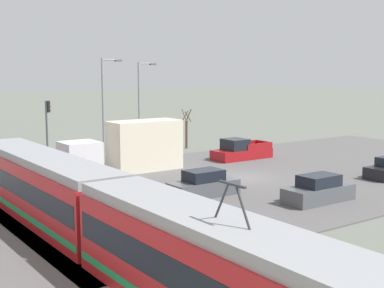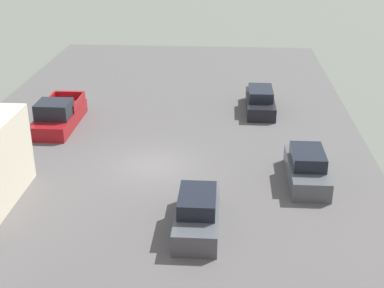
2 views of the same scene
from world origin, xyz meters
name	(u,v)px [view 1 (image 1 of 2)]	position (x,y,z in m)	size (l,w,h in m)	color
ground_plane	(246,179)	(0.00, 0.00, 0.00)	(320.00, 320.00, 0.00)	#60665B
road_surface	(246,178)	(0.00, 0.00, 0.04)	(23.10, 51.86, 0.08)	#565454
rail_bed	(33,211)	(0.00, 15.12, 0.05)	(67.15, 4.40, 0.22)	slate
light_rail_tram	(110,220)	(-9.18, 15.12, 1.66)	(29.72, 2.71, 4.40)	#B21E23
box_truck	(130,149)	(6.75, 5.48, 1.81)	(2.45, 9.18, 3.74)	silver
pickup_truck	(241,151)	(6.30, -4.93, 0.75)	(2.08, 5.29, 1.77)	maroon
sedan_car_0	(319,191)	(-7.62, 1.15, 0.73)	(1.75, 4.43, 1.57)	#4C5156
sedan_car_1	(204,185)	(-2.64, 5.65, 0.73)	(1.74, 4.33, 1.58)	#4C5156
traffic_light_pole	(48,122)	(14.70, 8.75, 3.30)	(0.28, 0.47, 5.07)	#47474C
street_tree	(187,130)	(14.57, -5.06, 1.75)	(0.93, 0.77, 3.85)	brown
street_lamp_near_crossing	(105,101)	(14.67, 3.53, 4.92)	(0.36, 1.95, 8.58)	gray
street_lamp_mid_block	(141,100)	(16.35, -1.05, 4.78)	(0.36, 1.95, 8.31)	gray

